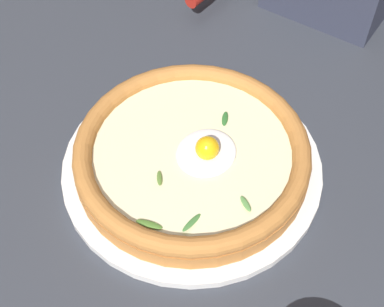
% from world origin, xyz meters
% --- Properties ---
extents(ground_plane, '(2.40, 2.40, 0.03)m').
position_xyz_m(ground_plane, '(0.00, 0.00, -0.01)').
color(ground_plane, '#333840').
rests_on(ground_plane, ground).
extents(pizza_plate, '(0.33, 0.33, 0.01)m').
position_xyz_m(pizza_plate, '(0.03, -0.01, 0.01)').
color(pizza_plate, white).
rests_on(pizza_plate, ground).
extents(pizza, '(0.29, 0.29, 0.06)m').
position_xyz_m(pizza, '(0.03, -0.01, 0.03)').
color(pizza, '#BC7636').
rests_on(pizza, pizza_plate).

